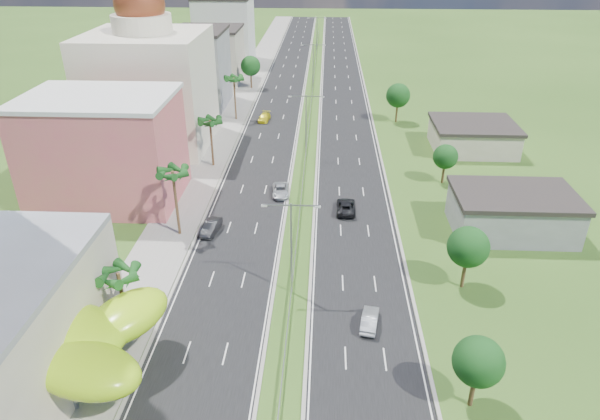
# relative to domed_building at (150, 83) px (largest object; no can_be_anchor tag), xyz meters

# --- Properties ---
(ground) EXTENTS (500.00, 500.00, 0.00)m
(ground) POSITION_rel_domed_building_xyz_m (28.00, -55.00, -11.35)
(ground) COLOR #2D5119
(ground) RESTS_ON ground
(road_left) EXTENTS (11.00, 260.00, 0.04)m
(road_left) POSITION_rel_domed_building_xyz_m (20.50, 35.00, -11.33)
(road_left) COLOR black
(road_left) RESTS_ON ground
(road_right) EXTENTS (11.00, 260.00, 0.04)m
(road_right) POSITION_rel_domed_building_xyz_m (35.50, 35.00, -11.33)
(road_right) COLOR black
(road_right) RESTS_ON ground
(sidewalk_left) EXTENTS (7.00, 260.00, 0.12)m
(sidewalk_left) POSITION_rel_domed_building_xyz_m (11.00, 35.00, -11.29)
(sidewalk_left) COLOR gray
(sidewalk_left) RESTS_ON ground
(median_guardrail) EXTENTS (0.10, 216.06, 0.76)m
(median_guardrail) POSITION_rel_domed_building_xyz_m (28.00, 16.99, -10.74)
(median_guardrail) COLOR gray
(median_guardrail) RESTS_ON ground
(streetlight_median_b) EXTENTS (6.04, 0.25, 11.00)m
(streetlight_median_b) POSITION_rel_domed_building_xyz_m (28.00, -45.00, -4.61)
(streetlight_median_b) COLOR gray
(streetlight_median_b) RESTS_ON ground
(streetlight_median_c) EXTENTS (6.04, 0.25, 11.00)m
(streetlight_median_c) POSITION_rel_domed_building_xyz_m (28.00, -5.00, -4.61)
(streetlight_median_c) COLOR gray
(streetlight_median_c) RESTS_ON ground
(streetlight_median_d) EXTENTS (6.04, 0.25, 11.00)m
(streetlight_median_d) POSITION_rel_domed_building_xyz_m (28.00, 40.00, -4.61)
(streetlight_median_d) COLOR gray
(streetlight_median_d) RESTS_ON ground
(streetlight_median_e) EXTENTS (6.04, 0.25, 11.00)m
(streetlight_median_e) POSITION_rel_domed_building_xyz_m (28.00, 85.00, -4.61)
(streetlight_median_e) COLOR gray
(streetlight_median_e) RESTS_ON ground
(lime_canopy) EXTENTS (18.00, 15.00, 7.40)m
(lime_canopy) POSITION_rel_domed_building_xyz_m (8.00, -59.00, -6.36)
(lime_canopy) COLOR #A4DD15
(lime_canopy) RESTS_ON ground
(pink_shophouse) EXTENTS (20.00, 15.00, 15.00)m
(pink_shophouse) POSITION_rel_domed_building_xyz_m (0.00, -23.00, -3.85)
(pink_shophouse) COLOR #D35667
(pink_shophouse) RESTS_ON ground
(domed_building) EXTENTS (20.00, 20.00, 28.70)m
(domed_building) POSITION_rel_domed_building_xyz_m (0.00, 0.00, 0.00)
(domed_building) COLOR beige
(domed_building) RESTS_ON ground
(midrise_grey) EXTENTS (16.00, 15.00, 16.00)m
(midrise_grey) POSITION_rel_domed_building_xyz_m (1.00, 25.00, -3.35)
(midrise_grey) COLOR gray
(midrise_grey) RESTS_ON ground
(midrise_beige) EXTENTS (16.00, 15.00, 13.00)m
(midrise_beige) POSITION_rel_domed_building_xyz_m (1.00, 47.00, -4.85)
(midrise_beige) COLOR #B3A793
(midrise_beige) RESTS_ON ground
(midrise_white) EXTENTS (16.00, 15.00, 18.00)m
(midrise_white) POSITION_rel_domed_building_xyz_m (1.00, 70.00, -2.35)
(midrise_white) COLOR silver
(midrise_white) RESTS_ON ground
(shed_near) EXTENTS (15.00, 10.00, 5.00)m
(shed_near) POSITION_rel_domed_building_xyz_m (56.00, -30.00, -8.85)
(shed_near) COLOR gray
(shed_near) RESTS_ON ground
(shed_far) EXTENTS (14.00, 12.00, 4.40)m
(shed_far) POSITION_rel_domed_building_xyz_m (58.00, -0.00, -9.15)
(shed_far) COLOR #B3A793
(shed_far) RESTS_ON ground
(palm_tree_b) EXTENTS (3.60, 3.60, 8.10)m
(palm_tree_b) POSITION_rel_domed_building_xyz_m (12.50, -53.00, -4.29)
(palm_tree_b) COLOR #47301C
(palm_tree_b) RESTS_ON ground
(palm_tree_c) EXTENTS (3.60, 3.60, 9.60)m
(palm_tree_c) POSITION_rel_domed_building_xyz_m (12.50, -33.00, -2.85)
(palm_tree_c) COLOR #47301C
(palm_tree_c) RESTS_ON ground
(palm_tree_d) EXTENTS (3.60, 3.60, 8.60)m
(palm_tree_d) POSITION_rel_domed_building_xyz_m (12.50, -10.00, -3.81)
(palm_tree_d) COLOR #47301C
(palm_tree_d) RESTS_ON ground
(palm_tree_e) EXTENTS (3.60, 3.60, 9.40)m
(palm_tree_e) POSITION_rel_domed_building_xyz_m (12.50, 15.00, -3.05)
(palm_tree_e) COLOR #47301C
(palm_tree_e) RESTS_ON ground
(leafy_tree_lfar) EXTENTS (4.90, 4.90, 8.05)m
(leafy_tree_lfar) POSITION_rel_domed_building_xyz_m (12.50, 40.00, -5.78)
(leafy_tree_lfar) COLOR #47301C
(leafy_tree_lfar) RESTS_ON ground
(leafy_tree_ra) EXTENTS (4.20, 4.20, 6.90)m
(leafy_tree_ra) POSITION_rel_domed_building_xyz_m (44.00, -60.00, -6.58)
(leafy_tree_ra) COLOR #47301C
(leafy_tree_ra) RESTS_ON ground
(leafy_tree_rb) EXTENTS (4.55, 4.55, 7.47)m
(leafy_tree_rb) POSITION_rel_domed_building_xyz_m (47.00, -43.00, -6.18)
(leafy_tree_rb) COLOR #47301C
(leafy_tree_rb) RESTS_ON ground
(leafy_tree_rc) EXTENTS (3.85, 3.85, 6.33)m
(leafy_tree_rc) POSITION_rel_domed_building_xyz_m (50.00, -15.00, -6.98)
(leafy_tree_rc) COLOR #47301C
(leafy_tree_rc) RESTS_ON ground
(leafy_tree_rd) EXTENTS (4.90, 4.90, 8.05)m
(leafy_tree_rd) POSITION_rel_domed_building_xyz_m (46.00, 15.00, -5.78)
(leafy_tree_rd) COLOR #47301C
(leafy_tree_rd) RESTS_ON ground
(car_dark_left) EXTENTS (2.37, 4.94, 1.56)m
(car_dark_left) POSITION_rel_domed_building_xyz_m (16.55, -32.37, -10.53)
(car_dark_left) COLOR black
(car_dark_left) RESTS_ON road_left
(car_silver_mid_left) EXTENTS (2.82, 5.37, 1.44)m
(car_silver_mid_left) POSITION_rel_domed_building_xyz_m (24.80, -20.72, -10.59)
(car_silver_mid_left) COLOR #AAAEB2
(car_silver_mid_left) RESTS_ON road_left
(car_yellow_far_left) EXTENTS (2.48, 5.16, 1.45)m
(car_yellow_far_left) POSITION_rel_domed_building_xyz_m (18.56, 14.36, -10.59)
(car_yellow_far_left) COLOR gold
(car_yellow_far_left) RESTS_ON road_left
(car_silver_right) EXTENTS (2.28, 4.63, 1.46)m
(car_silver_right) POSITION_rel_domed_building_xyz_m (36.19, -50.24, -10.58)
(car_silver_right) COLOR #ADAFB5
(car_silver_right) RESTS_ON road_right
(car_dark_far_right) EXTENTS (2.69, 5.63, 1.55)m
(car_dark_far_right) POSITION_rel_domed_building_xyz_m (34.46, -25.59, -10.54)
(car_dark_far_right) COLOR black
(car_dark_far_right) RESTS_ON road_right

